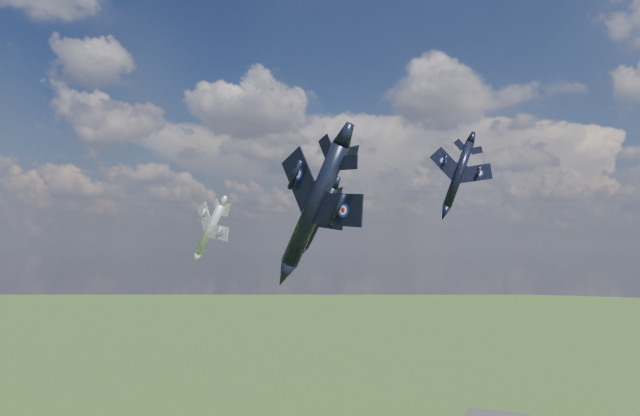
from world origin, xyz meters
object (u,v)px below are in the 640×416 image
at_px(jet_right_navy, 315,205).
at_px(jet_lead_navy, 319,217).
at_px(jet_high_navy, 458,174).
at_px(jet_left_silver, 210,229).

bearing_deg(jet_right_navy, jet_lead_navy, 134.31).
height_order(jet_high_navy, jet_left_silver, jet_high_navy).
bearing_deg(jet_left_silver, jet_high_navy, 13.84).
height_order(jet_right_navy, jet_high_navy, jet_high_navy).
height_order(jet_right_navy, jet_left_silver, jet_right_navy).
distance_m(jet_lead_navy, jet_left_silver, 27.83).
bearing_deg(jet_left_silver, jet_right_navy, -31.70).
relative_size(jet_lead_navy, jet_right_navy, 0.94).
relative_size(jet_right_navy, jet_left_silver, 1.01).
bearing_deg(jet_lead_navy, jet_right_navy, -46.70).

